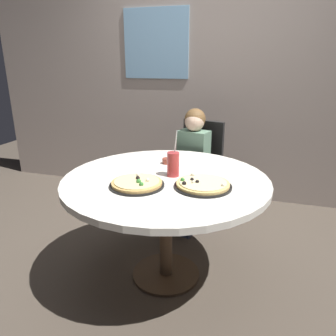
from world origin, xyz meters
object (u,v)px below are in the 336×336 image
Objects in this scene: chair_wooden at (198,166)px; diner_child at (189,177)px; pizza_cheese at (137,183)px; soda_cup at (173,164)px; sauce_bowl at (167,161)px; dining_table at (166,190)px; pizza_veggie at (203,185)px.

chair_wooden is 0.88× the size of diner_child.
diner_child is 3.23× the size of pizza_cheese.
diner_child reaches higher than soda_cup.
chair_wooden is 0.95m from soda_cup.
diner_child reaches higher than chair_wooden.
chair_wooden is 13.57× the size of sauce_bowl.
sauce_bowl is at bearing 84.84° from pizza_cheese.
diner_child is 3.52× the size of soda_cup.
dining_table is 0.79m from diner_child.
chair_wooden is 0.71m from sauce_bowl.
soda_cup is 0.27m from sauce_bowl.
chair_wooden is at bearing 90.92° from soda_cup.
sauce_bowl is at bearing 131.98° from pizza_veggie.
dining_table is 0.32m from sauce_bowl.
soda_cup is (0.16, 0.24, 0.06)m from pizza_cheese.
sauce_bowl is at bearing -98.85° from chair_wooden.
diner_child is 0.56m from sauce_bowl.
diner_child is 0.80m from soda_cup.
diner_child is at bearing 94.31° from soda_cup.
pizza_veggie is at bearing -71.96° from diner_child.
chair_wooden is at bearing 81.15° from sauce_bowl.
soda_cup is at bearing 56.19° from pizza_cheese.
diner_child is at bearing 83.71° from pizza_cheese.
diner_child reaches higher than sauce_bowl.
pizza_veggie is at bearing 14.45° from pizza_cheese.
pizza_veggie reaches higher than dining_table.
diner_child is (-0.04, -0.18, -0.05)m from chair_wooden.
diner_child is (-0.02, 0.77, -0.18)m from dining_table.
diner_child reaches higher than dining_table.
sauce_bowl is (0.04, 0.48, 0.00)m from pizza_cheese.
dining_table is at bearing -127.13° from soda_cup.
soda_cup is 4.39× the size of sauce_bowl.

